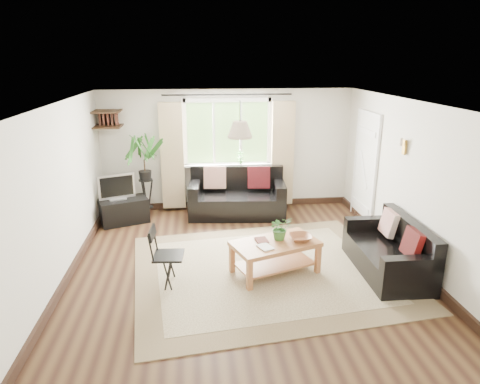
{
  "coord_description": "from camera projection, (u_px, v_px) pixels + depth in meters",
  "views": [
    {
      "loc": [
        -0.65,
        -5.68,
        2.98
      ],
      "look_at": [
        0.0,
        0.4,
        1.05
      ],
      "focal_mm": 32.0,
      "sensor_mm": 36.0,
      "label": 1
    }
  ],
  "objects": [
    {
      "name": "floor",
      "position": [
        243.0,
        267.0,
        6.35
      ],
      "size": [
        5.5,
        5.5,
        0.0
      ],
      "primitive_type": "plane",
      "color": "black",
      "rests_on": "ground"
    },
    {
      "name": "ceiling",
      "position": [
        243.0,
        104.0,
        5.63
      ],
      "size": [
        5.5,
        5.5,
        0.0
      ],
      "primitive_type": "plane",
      "rotation": [
        3.14,
        0.0,
        0.0
      ],
      "color": "white",
      "rests_on": "floor"
    },
    {
      "name": "wall_back",
      "position": [
        228.0,
        150.0,
        8.6
      ],
      "size": [
        5.0,
        0.02,
        2.4
      ],
      "primitive_type": "cube",
      "color": "beige",
      "rests_on": "floor"
    },
    {
      "name": "wall_front",
      "position": [
        282.0,
        293.0,
        3.38
      ],
      "size": [
        5.0,
        0.02,
        2.4
      ],
      "primitive_type": "cube",
      "color": "beige",
      "rests_on": "floor"
    },
    {
      "name": "wall_left",
      "position": [
        58.0,
        196.0,
        5.74
      ],
      "size": [
        0.02,
        5.5,
        2.4
      ],
      "primitive_type": "cube",
      "color": "beige",
      "rests_on": "floor"
    },
    {
      "name": "wall_right",
      "position": [
        413.0,
        185.0,
        6.25
      ],
      "size": [
        0.02,
        5.5,
        2.4
      ],
      "primitive_type": "cube",
      "color": "beige",
      "rests_on": "floor"
    },
    {
      "name": "rug",
      "position": [
        267.0,
        270.0,
        6.25
      ],
      "size": [
        4.11,
        3.65,
        0.02
      ],
      "primitive_type": "cube",
      "rotation": [
        0.0,
        0.0,
        0.12
      ],
      "color": "beige",
      "rests_on": "floor"
    },
    {
      "name": "window",
      "position": [
        228.0,
        133.0,
        8.46
      ],
      "size": [
        2.5,
        0.16,
        2.16
      ],
      "primitive_type": null,
      "color": "white",
      "rests_on": "wall_back"
    },
    {
      "name": "door",
      "position": [
        365.0,
        169.0,
        7.91
      ],
      "size": [
        0.06,
        0.96,
        2.06
      ],
      "primitive_type": "cube",
      "color": "silver",
      "rests_on": "wall_right"
    },
    {
      "name": "corner_shelf",
      "position": [
        107.0,
        119.0,
        7.92
      ],
      "size": [
        0.5,
        0.5,
        0.34
      ],
      "primitive_type": null,
      "color": "black",
      "rests_on": "wall_back"
    },
    {
      "name": "pendant_lamp",
      "position": [
        240.0,
        125.0,
        6.11
      ],
      "size": [
        0.36,
        0.36,
        0.54
      ],
      "primitive_type": null,
      "color": "beige",
      "rests_on": "ceiling"
    },
    {
      "name": "wall_sconce",
      "position": [
        403.0,
        145.0,
        6.36
      ],
      "size": [
        0.12,
        0.12,
        0.28
      ],
      "primitive_type": null,
      "color": "beige",
      "rests_on": "wall_right"
    },
    {
      "name": "sofa_back",
      "position": [
        237.0,
        194.0,
        8.35
      ],
      "size": [
        1.92,
        1.09,
        0.87
      ],
      "primitive_type": null,
      "rotation": [
        0.0,
        0.0,
        -0.09
      ],
      "color": "black",
      "rests_on": "floor"
    },
    {
      "name": "sofa_right",
      "position": [
        388.0,
        248.0,
        6.11
      ],
      "size": [
        1.59,
        0.81,
        0.74
      ],
      "primitive_type": null,
      "rotation": [
        0.0,
        0.0,
        -1.59
      ],
      "color": "black",
      "rests_on": "floor"
    },
    {
      "name": "coffee_table",
      "position": [
        275.0,
        258.0,
        6.11
      ],
      "size": [
        1.35,
        1.02,
        0.49
      ],
      "primitive_type": null,
      "rotation": [
        0.0,
        0.0,
        0.34
      ],
      "color": "#955730",
      "rests_on": "floor"
    },
    {
      "name": "table_plant",
      "position": [
        280.0,
        228.0,
        6.08
      ],
      "size": [
        0.37,
        0.34,
        0.35
      ],
      "primitive_type": "imported",
      "rotation": [
        0.0,
        0.0,
        0.26
      ],
      "color": "#2F6026",
      "rests_on": "coffee_table"
    },
    {
      "name": "bowl",
      "position": [
        300.0,
        238.0,
        6.08
      ],
      "size": [
        0.33,
        0.33,
        0.08
      ],
      "primitive_type": "imported",
      "rotation": [
        0.0,
        0.0,
        0.01
      ],
      "color": "brown",
      "rests_on": "coffee_table"
    },
    {
      "name": "book_a",
      "position": [
        260.0,
        248.0,
        5.82
      ],
      "size": [
        0.25,
        0.28,
        0.02
      ],
      "primitive_type": "imported",
      "rotation": [
        0.0,
        0.0,
        0.4
      ],
      "color": "white",
      "rests_on": "coffee_table"
    },
    {
      "name": "book_b",
      "position": [
        256.0,
        241.0,
        6.05
      ],
      "size": [
        0.2,
        0.24,
        0.02
      ],
      "primitive_type": "imported",
      "rotation": [
        0.0,
        0.0,
        0.14
      ],
      "color": "#562A22",
      "rests_on": "coffee_table"
    },
    {
      "name": "tv_stand",
      "position": [
        124.0,
        211.0,
        8.02
      ],
      "size": [
        0.97,
        0.74,
        0.46
      ],
      "primitive_type": "cube",
      "rotation": [
        0.0,
        0.0,
        0.35
      ],
      "color": "black",
      "rests_on": "floor"
    },
    {
      "name": "tv",
      "position": [
        117.0,
        186.0,
        7.87
      ],
      "size": [
        0.69,
        0.43,
        0.5
      ],
      "primitive_type": null,
      "rotation": [
        0.0,
        0.0,
        0.35
      ],
      "color": "#A5A5AA",
      "rests_on": "tv_stand"
    },
    {
      "name": "palm_stand",
      "position": [
        145.0,
        176.0,
        8.2
      ],
      "size": [
        0.71,
        0.71,
        1.6
      ],
      "primitive_type": null,
      "rotation": [
        0.0,
        0.0,
        -0.16
      ],
      "color": "black",
      "rests_on": "floor"
    },
    {
      "name": "folding_chair",
      "position": [
        169.0,
        257.0,
        5.75
      ],
      "size": [
        0.47,
        0.47,
        0.84
      ],
      "primitive_type": null,
      "rotation": [
        0.0,
        0.0,
        1.49
      ],
      "color": "black",
      "rests_on": "floor"
    },
    {
      "name": "sill_plant",
      "position": [
        241.0,
        158.0,
        8.55
      ],
      "size": [
        0.14,
        0.1,
        0.27
      ],
      "primitive_type": "imported",
      "color": "#2D6023",
      "rests_on": "window"
    }
  ]
}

